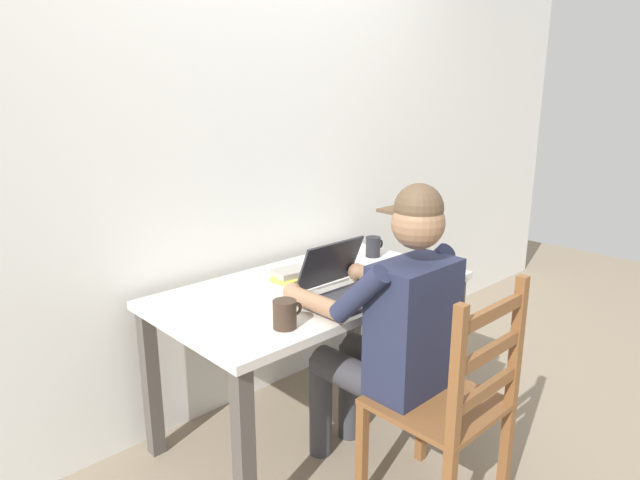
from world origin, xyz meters
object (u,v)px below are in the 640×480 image
computer_mouse (403,280)px  book_stack_main (291,277)px  coffee_mug_dark (373,247)px  seated_person (391,324)px  wooden_chair (450,405)px  coffee_mug_white (419,265)px  desk (313,305)px  laptop (346,283)px  coffee_mug_spare (285,314)px

computer_mouse → book_stack_main: (-0.37, 0.33, 0.02)m
computer_mouse → coffee_mug_dark: 0.44m
seated_person → coffee_mug_dark: (0.55, 0.58, 0.09)m
wooden_chair → coffee_mug_white: wooden_chair is taller
desk → coffee_mug_dark: bearing=12.2°
computer_mouse → desk: bearing=140.0°
coffee_mug_dark → wooden_chair: bearing=-123.0°
laptop → computer_mouse: size_ratio=3.30×
book_stack_main → coffee_mug_white: bearing=-30.8°
desk → computer_mouse: computer_mouse is taller
laptop → desk: bearing=95.6°
desk → computer_mouse: 0.42m
seated_person → computer_mouse: seated_person is taller
desk → seated_person: size_ratio=1.11×
laptop → coffee_mug_dark: 0.60m
seated_person → laptop: size_ratio=3.73×
coffee_mug_dark → coffee_mug_spare: size_ratio=0.91×
coffee_mug_white → seated_person: bearing=-154.6°
seated_person → desk: bearing=87.4°
seated_person → coffee_mug_white: 0.54m
wooden_chair → laptop: laptop is taller
book_stack_main → desk: bearing=-50.8°
seated_person → computer_mouse: 0.39m
desk → seated_person: bearing=-92.6°
desk → wooden_chair: bearing=-91.6°
desk → coffee_mug_spare: 0.48m
seated_person → coffee_mug_dark: 0.80m
seated_person → coffee_mug_spare: bearing=150.8°
laptop → seated_person: bearing=-97.9°
laptop → coffee_mug_white: laptop is taller
laptop → coffee_mug_spare: 0.41m
desk → book_stack_main: size_ratio=7.77×
wooden_chair → book_stack_main: 0.87m
computer_mouse → coffee_mug_dark: size_ratio=0.88×
laptop → coffee_mug_dark: laptop is taller
coffee_mug_white → book_stack_main: (-0.52, 0.31, -0.02)m
laptop → coffee_mug_white: (0.44, -0.05, -0.00)m
coffee_mug_dark → book_stack_main: size_ratio=0.65×
desk → coffee_mug_spare: size_ratio=10.95×
desk → laptop: laptop is taller
seated_person → computer_mouse: (0.33, 0.20, 0.05)m
laptop → coffee_mug_spare: (-0.40, -0.08, 0.00)m
desk → computer_mouse: size_ratio=13.69×
wooden_chair → computer_mouse: bearing=55.7°
seated_person → laptop: 0.29m
seated_person → book_stack_main: seated_person is taller
wooden_chair → laptop: bearing=86.1°
seated_person → coffee_mug_white: seated_person is taller
seated_person → book_stack_main: (-0.04, 0.54, 0.07)m
coffee_mug_spare → book_stack_main: bearing=46.6°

